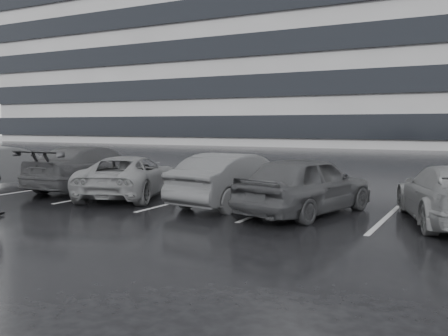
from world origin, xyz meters
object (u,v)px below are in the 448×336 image
Objects in this scene: car_main at (306,185)px; car_west_b at (130,176)px; car_west_d at (10,166)px; car_west_c at (93,168)px; car_west_a at (235,179)px.

car_main is 5.60m from car_west_b.
car_main is at bearing -167.75° from car_west_d.
car_west_b is 5.55m from car_west_d.
car_west_c reaches higher than car_west_b.
car_west_a reaches higher than car_west_d.
car_main reaches higher than car_west_a.
car_west_c is at bearing -38.44° from car_west_b.
car_west_a is 5.59m from car_west_c.
car_main is 7.75m from car_west_c.
car_west_a is 0.84× the size of car_west_c.
car_main is at bearing 170.27° from car_west_c.
car_west_b is at bearing 158.96° from car_west_c.
car_main is 0.99× the size of car_west_a.
car_west_a is at bearing 171.90° from car_west_c.
car_west_c is (-7.68, 1.05, 0.01)m from car_main.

